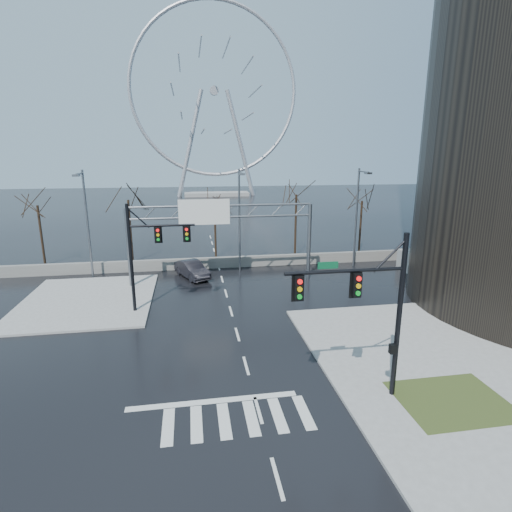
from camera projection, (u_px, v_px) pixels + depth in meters
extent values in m
plane|color=black|center=(246.00, 366.00, 21.96)|extent=(260.00, 260.00, 0.00)
cube|color=gray|center=(397.00, 336.00, 25.44)|extent=(12.00, 10.00, 0.15)
cube|color=gray|center=(88.00, 300.00, 31.67)|extent=(10.00, 12.00, 0.15)
cube|color=#38441C|center=(452.00, 401.00, 18.57)|extent=(5.00, 4.00, 0.02)
cube|color=slate|center=(219.00, 262.00, 40.95)|extent=(52.00, 0.50, 1.10)
cylinder|color=black|center=(399.00, 319.00, 18.19)|extent=(0.24, 0.24, 8.00)
cylinder|color=black|center=(345.00, 271.00, 17.17)|extent=(5.40, 0.16, 0.16)
cube|color=black|center=(357.00, 285.00, 17.25)|extent=(0.35, 0.28, 1.05)
cube|color=black|center=(299.00, 288.00, 16.84)|extent=(0.35, 0.28, 1.05)
cylinder|color=black|center=(131.00, 260.00, 28.47)|extent=(0.24, 0.24, 8.00)
cylinder|color=black|center=(162.00, 226.00, 28.25)|extent=(4.60, 0.16, 0.16)
cube|color=black|center=(158.00, 234.00, 28.20)|extent=(0.35, 0.28, 1.05)
cube|color=black|center=(187.00, 234.00, 28.52)|extent=(0.35, 0.28, 1.05)
cylinder|color=slate|center=(129.00, 248.00, 34.17)|extent=(0.36, 0.36, 7.00)
cylinder|color=slate|center=(309.00, 242.00, 36.72)|extent=(0.36, 0.36, 7.00)
cylinder|color=slate|center=(221.00, 206.00, 34.58)|extent=(16.00, 0.20, 0.20)
cylinder|color=slate|center=(222.00, 217.00, 34.83)|extent=(16.00, 0.20, 0.20)
cube|color=#0A4E2B|center=(204.00, 212.00, 34.32)|extent=(4.20, 0.10, 2.00)
cube|color=silver|center=(204.00, 212.00, 34.27)|extent=(4.40, 0.02, 2.20)
cylinder|color=slate|center=(88.00, 225.00, 36.51)|extent=(0.20, 0.20, 10.00)
cylinder|color=slate|center=(79.00, 174.00, 34.31)|extent=(0.12, 2.20, 0.12)
cube|color=slate|center=(76.00, 175.00, 33.38)|extent=(0.50, 0.70, 0.18)
cylinder|color=slate|center=(239.00, 221.00, 38.74)|extent=(0.20, 0.20, 10.00)
cylinder|color=slate|center=(240.00, 173.00, 36.53)|extent=(0.12, 2.20, 0.12)
cube|color=slate|center=(242.00, 174.00, 35.60)|extent=(0.50, 0.70, 0.18)
cylinder|color=slate|center=(356.00, 218.00, 40.65)|extent=(0.20, 0.20, 10.00)
cylinder|color=slate|center=(364.00, 172.00, 38.44)|extent=(0.12, 2.20, 0.12)
cube|color=slate|center=(368.00, 173.00, 37.51)|extent=(0.50, 0.70, 0.18)
cylinder|color=black|center=(41.00, 236.00, 41.27)|extent=(0.24, 0.24, 6.30)
cylinder|color=black|center=(131.00, 232.00, 42.17)|extent=(0.24, 0.24, 6.75)
cylinder|color=black|center=(215.00, 232.00, 44.67)|extent=(0.24, 0.24, 5.85)
cylinder|color=black|center=(296.00, 226.00, 45.00)|extent=(0.24, 0.24, 7.02)
cylinder|color=black|center=(360.00, 227.00, 46.86)|extent=(0.24, 0.24, 6.12)
cube|color=gray|center=(217.00, 194.00, 113.47)|extent=(18.00, 6.00, 1.00)
torus|color=#B2B2B7|center=(214.00, 91.00, 106.72)|extent=(45.00, 1.00, 45.00)
cylinder|color=#B2B2B7|center=(214.00, 91.00, 106.72)|extent=(2.40, 1.50, 2.40)
cylinder|color=#B2B2B7|center=(190.00, 145.00, 109.05)|extent=(8.28, 1.20, 28.82)
cylinder|color=#B2B2B7|center=(241.00, 145.00, 111.27)|extent=(8.28, 1.20, 28.82)
imported|color=black|center=(192.00, 269.00, 37.59)|extent=(3.52, 5.07, 1.58)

